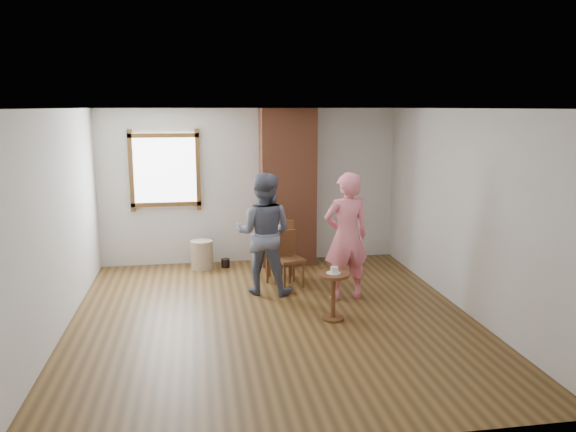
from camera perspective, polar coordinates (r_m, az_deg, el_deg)
The scene contains 12 objects.
ground at distance 7.19m, azimuth -1.58°, elevation -10.34°, with size 5.50×5.50×0.00m, color brown.
room_shell at distance 7.33m, azimuth -2.73°, elevation 4.68°, with size 5.04×5.52×2.62m.
brick_chimney at distance 9.35m, azimuth -0.04°, elevation 2.92°, with size 0.90×0.50×2.60m, color #A25839.
stoneware_crock at distance 9.34m, azimuth -8.75°, elevation -3.89°, with size 0.36×0.36×0.47m, color #C7B890.
dark_pot at distance 9.40m, azimuth -6.37°, elevation -4.77°, with size 0.14×0.14×0.14m, color black.
dining_chair_left at distance 8.63m, azimuth -0.86°, elevation -3.14°, with size 0.50×0.50×0.90m.
dining_chair_right at distance 8.33m, azimuth -0.09°, elevation -4.02°, with size 0.48×0.48×0.81m.
side_table at distance 7.04m, azimuth 4.62°, elevation -7.35°, with size 0.40×0.40×0.60m.
cake_plate at distance 6.98m, azimuth 4.64°, elevation -5.78°, with size 0.18×0.18×0.01m, color white.
cake_slice at distance 6.97m, azimuth 4.73°, elevation -5.51°, with size 0.08×0.07×0.06m, color white.
man at distance 7.93m, azimuth -2.49°, elevation -1.77°, with size 0.84×0.65×1.72m, color #121A32.
person_pink at distance 7.68m, azimuth 5.94°, elevation -2.09°, with size 0.64×0.42×1.76m, color pink.
Camera 1 is at (-0.89, -6.63, 2.62)m, focal length 35.00 mm.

